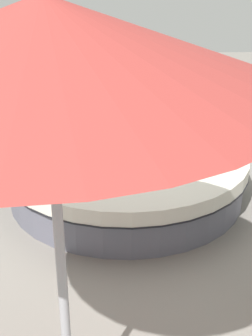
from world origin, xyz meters
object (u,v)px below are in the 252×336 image
at_px(throw_pillow_0, 198,138).
at_px(patio_umbrella, 45,48).
at_px(round_bed, 126,172).
at_px(throw_pillow_3, 65,128).
at_px(throw_pillow_1, 167,123).
at_px(throw_pillow_2, 113,117).

height_order(throw_pillow_0, patio_umbrella, patio_umbrella).
relative_size(round_bed, throw_pillow_0, 5.72).
relative_size(round_bed, throw_pillow_3, 5.02).
relative_size(throw_pillow_1, throw_pillow_3, 0.85).
xyz_separation_m(round_bed, throw_pillow_2, (0.13, -0.85, 0.35)).
xyz_separation_m(throw_pillow_1, throw_pillow_2, (0.65, -0.17, 0.03)).
xyz_separation_m(throw_pillow_2, throw_pillow_3, (0.56, 0.36, -0.00)).
bearing_deg(patio_umbrella, throw_pillow_2, -94.62).
bearing_deg(throw_pillow_1, throw_pillow_0, 115.00).
bearing_deg(throw_pillow_0, round_bed, 6.48).
bearing_deg(patio_umbrella, throw_pillow_3, -85.33).
distance_m(throw_pillow_1, patio_umbrella, 3.90).
height_order(throw_pillow_0, throw_pillow_2, throw_pillow_0).
bearing_deg(throw_pillow_2, patio_umbrella, 85.38).
height_order(throw_pillow_2, patio_umbrella, patio_umbrella).
relative_size(throw_pillow_1, throw_pillow_2, 0.85).
height_order(throw_pillow_1, throw_pillow_3, throw_pillow_3).
bearing_deg(round_bed, throw_pillow_1, -127.43).
relative_size(round_bed, patio_umbrella, 1.14).
relative_size(throw_pillow_3, patio_umbrella, 0.23).
distance_m(throw_pillow_0, throw_pillow_1, 0.65).
bearing_deg(throw_pillow_1, throw_pillow_2, -14.34).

